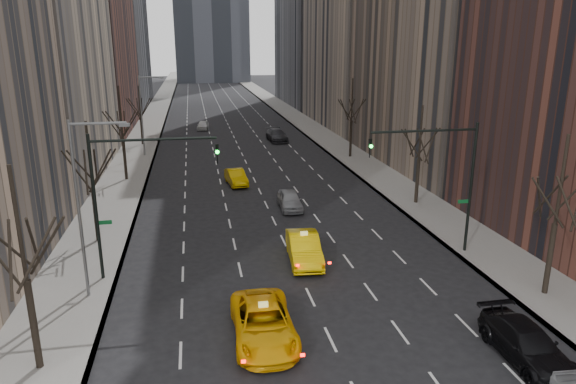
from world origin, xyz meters
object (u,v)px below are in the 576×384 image
taxi_sedan (304,248)px  parked_suv_black (526,344)px  taxi_suv (263,323)px  silver_sedan_ahead (290,200)px

taxi_sedan → parked_suv_black: 13.31m
taxi_suv → taxi_sedan: bearing=66.7°
taxi_sedan → silver_sedan_ahead: 10.24m
taxi_suv → taxi_sedan: 8.68m
taxi_suv → parked_suv_black: 10.96m
taxi_suv → silver_sedan_ahead: 18.69m
taxi_suv → silver_sedan_ahead: size_ratio=1.36×
taxi_suv → silver_sedan_ahead: bearing=76.5°
taxi_suv → parked_suv_black: bearing=-17.8°
parked_suv_black → silver_sedan_ahead: bearing=105.3°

